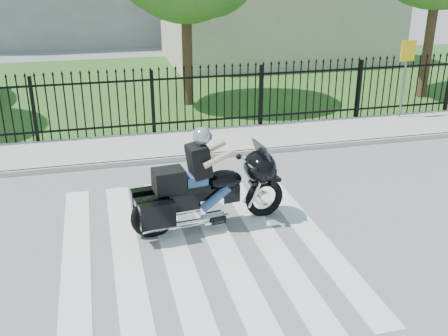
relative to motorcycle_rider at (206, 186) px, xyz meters
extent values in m
plane|color=slate|center=(-0.28, -0.69, -0.78)|extent=(120.00, 120.00, 0.00)
cube|color=#ADAAA3|center=(-0.28, 4.31, -0.72)|extent=(40.00, 2.00, 0.12)
cube|color=#ADAAA3|center=(-0.28, 3.31, -0.72)|extent=(40.00, 0.12, 0.12)
cube|color=#29521C|center=(-0.28, 11.31, -0.77)|extent=(40.00, 12.00, 0.02)
cube|color=black|center=(-0.28, 5.31, -0.43)|extent=(26.00, 0.04, 0.05)
cube|color=black|center=(-0.28, 5.31, 0.77)|extent=(26.00, 0.04, 0.05)
cylinder|color=#382316|center=(1.22, 8.31, 1.30)|extent=(0.32, 0.32, 4.16)
cylinder|color=#382316|center=(9.22, 7.31, 1.62)|extent=(0.32, 0.32, 4.80)
cube|color=beige|center=(6.72, 15.31, 0.97)|extent=(10.00, 6.00, 3.50)
torus|color=black|center=(1.14, 0.14, -0.42)|extent=(0.76, 0.23, 0.75)
torus|color=black|center=(-0.96, -0.12, -0.42)|extent=(0.81, 0.26, 0.79)
cube|color=black|center=(-0.10, -0.01, -0.19)|extent=(1.44, 0.43, 0.33)
ellipsoid|color=black|center=(0.33, 0.04, 0.06)|extent=(0.72, 0.51, 0.36)
cube|color=black|center=(-0.32, -0.04, 0.02)|extent=(0.74, 0.43, 0.11)
cube|color=silver|center=(0.06, 0.01, -0.37)|extent=(0.47, 0.38, 0.33)
ellipsoid|color=black|center=(1.03, 0.13, 0.22)|extent=(0.68, 0.85, 0.59)
cube|color=black|center=(-0.66, -0.08, 0.22)|extent=(0.57, 0.47, 0.39)
cube|color=navy|center=(-0.19, -0.02, 0.15)|extent=(0.41, 0.37, 0.20)
sphere|color=#9C9FA3|center=(-0.06, -0.01, 0.93)|extent=(0.32, 0.32, 0.32)
cylinder|color=slate|center=(6.96, 5.01, 0.40)|extent=(0.06, 0.06, 2.13)
cube|color=yellow|center=(6.96, 4.99, 1.27)|extent=(0.49, 0.10, 0.58)
camera|label=1|loc=(-1.74, -8.25, 3.77)|focal=42.00mm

